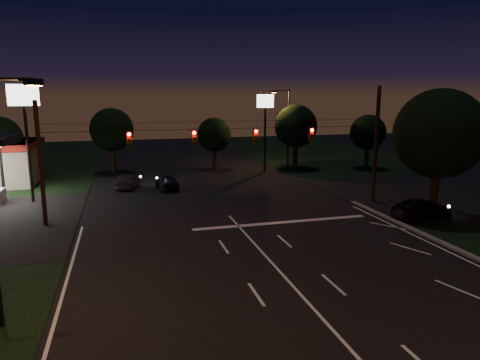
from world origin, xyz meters
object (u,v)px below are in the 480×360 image
object	(u,v)px
car_oncoming_b	(129,182)
tree_right_near	(438,135)
car_oncoming_a	(167,182)
utility_pole_right	(372,201)
car_cross	(421,208)

from	to	relation	value
car_oncoming_b	tree_right_near	bearing A→B (deg)	160.00
car_oncoming_a	car_oncoming_b	xyz separation A→B (m)	(-3.34, 1.27, -0.07)
utility_pole_right	tree_right_near	distance (m)	7.61
car_oncoming_b	car_cross	world-z (taller)	car_cross
utility_pole_right	car_cross	size ratio (longest dim) A/B	1.97
tree_right_near	car_cross	distance (m)	5.10
tree_right_near	car_oncoming_b	distance (m)	25.61
car_cross	utility_pole_right	bearing A→B (deg)	-4.78
tree_right_near	car_cross	world-z (taller)	tree_right_near
car_oncoming_a	tree_right_near	bearing A→B (deg)	136.27
car_oncoming_a	car_cross	xyz separation A→B (m)	(15.87, -13.90, -0.03)
car_oncoming_b	utility_pole_right	bearing A→B (deg)	168.03
tree_right_near	car_oncoming_a	size ratio (longest dim) A/B	2.16
car_oncoming_a	car_oncoming_b	world-z (taller)	car_oncoming_a
utility_pole_right	car_oncoming_a	xyz separation A→B (m)	(-15.27, 8.90, 0.69)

